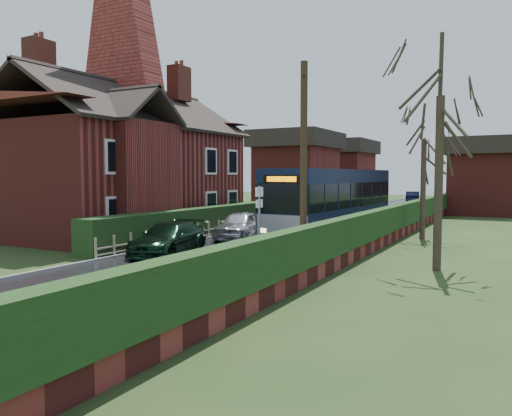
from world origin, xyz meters
The scene contains 18 objects.
ground centered at (0.00, 0.00, 0.00)m, with size 140.00×140.00×0.00m, color #34471E.
road centered at (0.00, 10.00, 0.01)m, with size 6.00×100.00×0.02m, color black.
pavement centered at (4.25, 10.00, 0.07)m, with size 2.50×100.00×0.14m, color slate.
kerb_right centered at (3.05, 10.00, 0.07)m, with size 0.12×100.00×0.14m, color gray.
kerb_left centered at (-3.05, 10.00, 0.05)m, with size 0.12×100.00×0.10m, color gray.
front_hedge centered at (-3.90, 5.00, 0.80)m, with size 1.20×16.00×1.60m, color black.
picket_fence centered at (-3.15, 5.00, 0.45)m, with size 0.10×16.00×0.90m, color tan, non-canonical shape.
right_wall_hedge centered at (5.80, 10.00, 1.02)m, with size 0.60×50.00×1.80m.
brick_house centered at (-8.73, 4.78, 4.38)m, with size 9.30×14.60×10.30m.
bus centered at (2.20, 9.47, 1.83)m, with size 3.41×12.25×3.68m.
car_silver centered at (-1.50, 5.48, 0.73)m, with size 1.73×4.31×1.47m, color silver.
car_green centered at (-1.60, -0.38, 0.68)m, with size 1.90×4.66×1.35m, color black.
car_distant centered at (0.00, 44.17, 0.71)m, with size 1.51×4.33×1.43m, color black.
bus_stop_sign centered at (3.20, -1.23, 1.96)m, with size 0.09×0.45×2.97m.
telegraph_pole centered at (4.80, -0.93, 3.70)m, with size 0.41×0.91×7.31m.
tree_right_near centered at (9.00, 1.26, 6.52)m, with size 4.04×4.04×8.73m.
tree_right_far centered at (6.98, 10.06, 5.60)m, with size 3.88×3.88×7.49m.
tree_house_side centered at (-13.94, 15.64, 7.39)m, with size 4.35×4.35×9.90m.
Camera 1 is at (11.62, -17.17, 3.37)m, focal length 35.00 mm.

